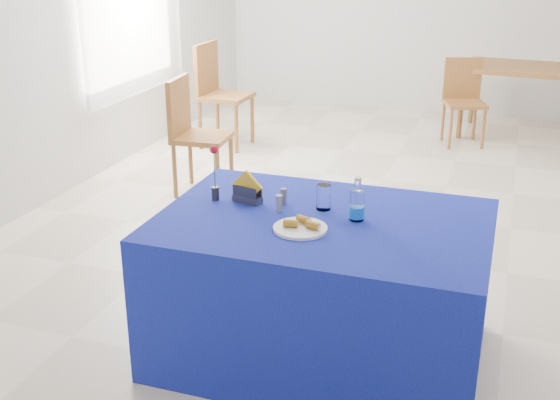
# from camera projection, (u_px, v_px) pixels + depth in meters

# --- Properties ---
(floor) EXTENTS (7.00, 7.00, 0.00)m
(floor) POSITION_uv_depth(u_px,v_px,m) (364.00, 211.00, 5.55)
(floor) COLOR beige
(floor) RESTS_ON ground
(plate) EXTENTS (0.26, 0.26, 0.01)m
(plate) POSITION_uv_depth(u_px,v_px,m) (300.00, 228.00, 3.28)
(plate) COLOR white
(plate) RESTS_ON blue_table
(drinking_glass) EXTENTS (0.07, 0.07, 0.13)m
(drinking_glass) POSITION_uv_depth(u_px,v_px,m) (324.00, 197.00, 3.50)
(drinking_glass) COLOR white
(drinking_glass) RESTS_ON blue_table
(salt_shaker) EXTENTS (0.03, 0.03, 0.08)m
(salt_shaker) POSITION_uv_depth(u_px,v_px,m) (279.00, 203.00, 3.48)
(salt_shaker) COLOR gray
(salt_shaker) RESTS_ON blue_table
(pepper_shaker) EXTENTS (0.03, 0.03, 0.08)m
(pepper_shaker) POSITION_uv_depth(u_px,v_px,m) (284.00, 196.00, 3.57)
(pepper_shaker) COLOR slate
(pepper_shaker) RESTS_ON blue_table
(blue_table) EXTENTS (1.60, 1.10, 0.76)m
(blue_table) POSITION_uv_depth(u_px,v_px,m) (322.00, 288.00, 3.54)
(blue_table) COLOR navy
(blue_table) RESTS_ON floor
(water_bottle) EXTENTS (0.08, 0.08, 0.21)m
(water_bottle) POSITION_uv_depth(u_px,v_px,m) (357.00, 206.00, 3.37)
(water_bottle) COLOR white
(water_bottle) RESTS_ON blue_table
(napkin_holder) EXTENTS (0.17, 0.10, 0.17)m
(napkin_holder) POSITION_uv_depth(u_px,v_px,m) (247.00, 193.00, 3.60)
(napkin_holder) COLOR #3D3C42
(napkin_holder) RESTS_ON blue_table
(rose_vase) EXTENTS (0.04, 0.04, 0.29)m
(rose_vase) POSITION_uv_depth(u_px,v_px,m) (215.00, 175.00, 3.60)
(rose_vase) COLOR #242429
(rose_vase) RESTS_ON blue_table
(oak_table) EXTENTS (1.34, 0.93, 0.76)m
(oak_table) POSITION_uv_depth(u_px,v_px,m) (528.00, 74.00, 7.35)
(oak_table) COLOR #925F2A
(oak_table) RESTS_ON floor
(chair_bg_left) EXTENTS (0.50, 0.50, 0.87)m
(chair_bg_left) POSITION_uv_depth(u_px,v_px,m) (463.00, 95.00, 7.18)
(chair_bg_left) COLOR #9C5B2D
(chair_bg_left) RESTS_ON floor
(chair_win_a) EXTENTS (0.47, 0.47, 0.97)m
(chair_win_a) POSITION_uv_depth(u_px,v_px,m) (192.00, 127.00, 5.78)
(chair_win_a) COLOR #9C5B2D
(chair_win_a) RESTS_ON floor
(chair_win_b) EXTENTS (0.48, 0.48, 1.04)m
(chair_win_b) POSITION_uv_depth(u_px,v_px,m) (217.00, 87.00, 7.06)
(chair_win_b) COLOR #9C5B2D
(chair_win_b) RESTS_ON floor
(banana_pieces) EXTENTS (0.18, 0.12, 0.04)m
(banana_pieces) POSITION_uv_depth(u_px,v_px,m) (303.00, 223.00, 3.27)
(banana_pieces) COLOR gold
(banana_pieces) RESTS_ON plate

